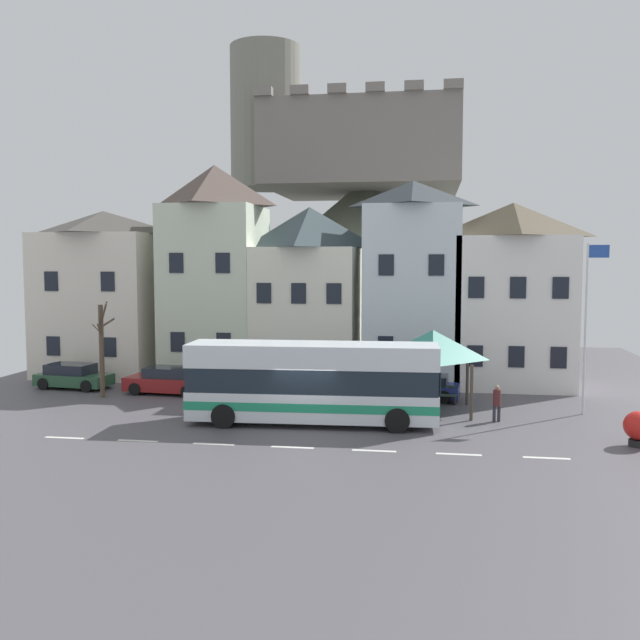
# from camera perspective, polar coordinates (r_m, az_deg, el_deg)

# --- Properties ---
(ground_plane) EXTENTS (40.00, 60.00, 0.07)m
(ground_plane) POSITION_cam_1_polar(r_m,az_deg,el_deg) (28.55, -1.18, -9.02)
(ground_plane) COLOR #514E53
(townhouse_00) EXTENTS (6.78, 6.25, 9.82)m
(townhouse_00) POSITION_cam_1_polar(r_m,az_deg,el_deg) (43.91, -17.26, 2.14)
(townhouse_00) COLOR silver
(townhouse_00) RESTS_ON ground_plane
(townhouse_01) EXTENTS (5.25, 5.75, 12.37)m
(townhouse_01) POSITION_cam_1_polar(r_m,az_deg,el_deg) (41.03, -8.60, 3.91)
(townhouse_01) COLOR beige
(townhouse_01) RESTS_ON ground_plane
(townhouse_02) EXTENTS (5.70, 6.88, 9.94)m
(townhouse_02) POSITION_cam_1_polar(r_m,az_deg,el_deg) (40.33, -0.87, 2.22)
(townhouse_02) COLOR silver
(townhouse_02) RESTS_ON ground_plane
(townhouse_03) EXTENTS (5.16, 5.16, 11.25)m
(townhouse_03) POSITION_cam_1_polar(r_m,az_deg,el_deg) (38.87, 7.58, 3.04)
(townhouse_03) COLOR silver
(townhouse_03) RESTS_ON ground_plane
(townhouse_04) EXTENTS (6.23, 5.45, 9.98)m
(townhouse_04) POSITION_cam_1_polar(r_m,az_deg,el_deg) (39.29, 15.48, 2.01)
(townhouse_04) COLOR white
(townhouse_04) RESTS_ON ground_plane
(hilltop_castle) EXTENTS (32.75, 32.75, 23.35)m
(hilltop_castle) POSITION_cam_1_polar(r_m,az_deg,el_deg) (57.74, 3.56, 5.79)
(hilltop_castle) COLOR #5A604F
(hilltop_castle) RESTS_ON ground_plane
(transit_bus) EXTENTS (10.55, 2.95, 3.40)m
(transit_bus) POSITION_cam_1_polar(r_m,az_deg,el_deg) (29.11, -0.60, -5.25)
(transit_bus) COLOR silver
(transit_bus) RESTS_ON ground_plane
(bus_shelter) EXTENTS (3.60, 3.60, 3.72)m
(bus_shelter) POSITION_cam_1_polar(r_m,az_deg,el_deg) (31.78, 9.27, -2.04)
(bus_shelter) COLOR #473D33
(bus_shelter) RESTS_ON ground_plane
(parked_car_00) EXTENTS (4.03, 2.22, 1.22)m
(parked_car_00) POSITION_cam_1_polar(r_m,az_deg,el_deg) (34.83, 8.28, -5.47)
(parked_car_00) COLOR navy
(parked_car_00) RESTS_ON ground_plane
(parked_car_01) EXTENTS (4.50, 2.17, 1.38)m
(parked_car_01) POSITION_cam_1_polar(r_m,az_deg,el_deg) (36.70, -12.31, -4.89)
(parked_car_01) COLOR maroon
(parked_car_01) RESTS_ON ground_plane
(parked_car_02) EXTENTS (4.14, 2.19, 1.32)m
(parked_car_02) POSITION_cam_1_polar(r_m,az_deg,el_deg) (39.66, -19.66, -4.39)
(parked_car_02) COLOR #2B5237
(parked_car_02) RESTS_ON ground_plane
(pedestrian_00) EXTENTS (0.32, 0.32, 1.58)m
(pedestrian_00) POSITION_cam_1_polar(r_m,az_deg,el_deg) (30.84, 7.51, -6.36)
(pedestrian_00) COLOR black
(pedestrian_00) RESTS_ON ground_plane
(pedestrian_01) EXTENTS (0.33, 0.33, 1.57)m
(pedestrian_01) POSITION_cam_1_polar(r_m,az_deg,el_deg) (30.59, 14.34, -6.46)
(pedestrian_01) COLOR #2D2D38
(pedestrian_01) RESTS_ON ground_plane
(public_bench) EXTENTS (1.75, 0.48, 0.87)m
(public_bench) POSITION_cam_1_polar(r_m,az_deg,el_deg) (33.89, 9.70, -6.01)
(public_bench) COLOR #33473D
(public_bench) RESTS_ON ground_plane
(flagpole) EXTENTS (0.95, 0.10, 7.61)m
(flagpole) POSITION_cam_1_polar(r_m,az_deg,el_deg) (32.77, 21.15, 0.25)
(flagpole) COLOR silver
(flagpole) RESTS_ON ground_plane
(harbour_buoy) EXTENTS (1.06, 1.06, 1.31)m
(harbour_buoy) POSITION_cam_1_polar(r_m,az_deg,el_deg) (28.35, 24.71, -7.99)
(harbour_buoy) COLOR black
(harbour_buoy) RESTS_ON ground_plane
(bare_tree_00) EXTENTS (1.42, 1.58, 4.89)m
(bare_tree_00) POSITION_cam_1_polar(r_m,az_deg,el_deg) (36.32, -17.51, -2.09)
(bare_tree_00) COLOR brown
(bare_tree_00) RESTS_ON ground_plane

